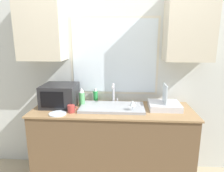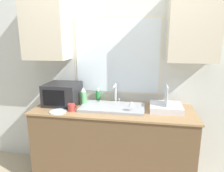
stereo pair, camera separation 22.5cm
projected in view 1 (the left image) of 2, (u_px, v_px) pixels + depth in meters
countertop at (113, 145)px, 2.46m from camera, size 1.87×0.65×0.94m
wall_back at (114, 64)px, 2.53m from camera, size 6.00×0.38×2.60m
sink_basin at (112, 107)px, 2.35m from camera, size 0.75×0.39×0.03m
faucet at (114, 92)px, 2.51m from camera, size 0.08×0.20×0.25m
microwave at (60, 95)px, 2.42m from camera, size 0.40×0.39×0.26m
dish_rack at (164, 105)px, 2.34m from camera, size 0.36×0.32×0.29m
spray_bottle at (82, 97)px, 2.41m from camera, size 0.07×0.07×0.23m
soap_bottle at (96, 96)px, 2.60m from camera, size 0.06×0.06×0.17m
mug_near_sink at (71, 109)px, 2.22m from camera, size 0.11×0.08×0.08m
wine_glass at (133, 104)px, 2.19m from camera, size 0.07×0.07×0.15m
small_plate at (58, 114)px, 2.17m from camera, size 0.19×0.19×0.01m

